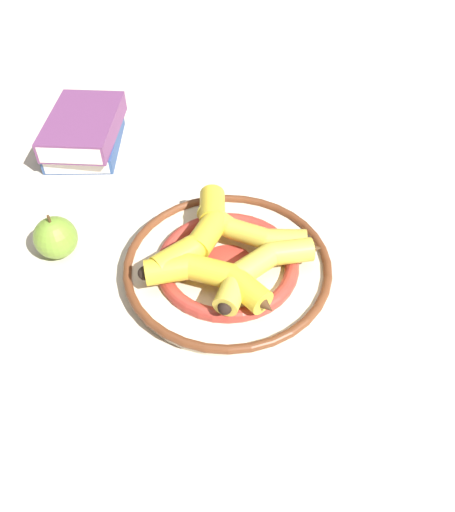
{
  "coord_description": "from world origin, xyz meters",
  "views": [
    {
      "loc": [
        -0.42,
        -0.22,
        0.56
      ],
      "look_at": [
        0.04,
        -0.04,
        0.04
      ],
      "focal_mm": 35.0,
      "sensor_mm": 36.0,
      "label": 1
    }
  ],
  "objects_px": {
    "book_stack": "(84,133)",
    "apple": "(56,238)",
    "decorative_bowl": "(228,266)",
    "banana_b": "(262,267)",
    "banana_a": "(248,230)",
    "banana_c": "(211,277)",
    "banana_d": "(197,235)"
  },
  "relations": [
    {
      "from": "banana_a",
      "to": "banana_c",
      "type": "bearing_deg",
      "value": -96.44
    },
    {
      "from": "banana_b",
      "to": "banana_d",
      "type": "distance_m",
      "value": 0.11
    },
    {
      "from": "banana_b",
      "to": "banana_c",
      "type": "distance_m",
      "value": 0.07
    },
    {
      "from": "banana_a",
      "to": "book_stack",
      "type": "relative_size",
      "value": 0.86
    },
    {
      "from": "banana_b",
      "to": "apple",
      "type": "relative_size",
      "value": 2.23
    },
    {
      "from": "banana_b",
      "to": "apple",
      "type": "distance_m",
      "value": 0.31
    },
    {
      "from": "decorative_bowl",
      "to": "banana_c",
      "type": "xyz_separation_m",
      "value": [
        -0.06,
        0.0,
        0.03
      ]
    },
    {
      "from": "decorative_bowl",
      "to": "apple",
      "type": "relative_size",
      "value": 3.96
    },
    {
      "from": "banana_a",
      "to": "banana_d",
      "type": "relative_size",
      "value": 0.91
    },
    {
      "from": "banana_b",
      "to": "book_stack",
      "type": "height_order",
      "value": "book_stack"
    },
    {
      "from": "decorative_bowl",
      "to": "banana_c",
      "type": "bearing_deg",
      "value": 177.92
    },
    {
      "from": "banana_a",
      "to": "banana_b",
      "type": "distance_m",
      "value": 0.08
    },
    {
      "from": "decorative_bowl",
      "to": "banana_b",
      "type": "height_order",
      "value": "banana_b"
    },
    {
      "from": "banana_d",
      "to": "apple",
      "type": "relative_size",
      "value": 2.71
    },
    {
      "from": "banana_a",
      "to": "banana_d",
      "type": "xyz_separation_m",
      "value": [
        -0.04,
        0.07,
        0.0
      ]
    },
    {
      "from": "book_stack",
      "to": "apple",
      "type": "bearing_deg",
      "value": -3.38
    },
    {
      "from": "decorative_bowl",
      "to": "apple",
      "type": "height_order",
      "value": "apple"
    },
    {
      "from": "decorative_bowl",
      "to": "banana_d",
      "type": "height_order",
      "value": "banana_d"
    },
    {
      "from": "book_stack",
      "to": "decorative_bowl",
      "type": "bearing_deg",
      "value": 34.76
    },
    {
      "from": "decorative_bowl",
      "to": "book_stack",
      "type": "height_order",
      "value": "book_stack"
    },
    {
      "from": "decorative_bowl",
      "to": "banana_a",
      "type": "relative_size",
      "value": 1.61
    },
    {
      "from": "decorative_bowl",
      "to": "banana_c",
      "type": "height_order",
      "value": "banana_c"
    },
    {
      "from": "banana_a",
      "to": "banana_c",
      "type": "relative_size",
      "value": 0.96
    },
    {
      "from": "book_stack",
      "to": "apple",
      "type": "xyz_separation_m",
      "value": [
        -0.25,
        -0.11,
        -0.0
      ]
    },
    {
      "from": "decorative_bowl",
      "to": "banana_d",
      "type": "xyz_separation_m",
      "value": [
        0.01,
        0.05,
        0.04
      ]
    },
    {
      "from": "banana_c",
      "to": "book_stack",
      "type": "distance_m",
      "value": 0.44
    },
    {
      "from": "banana_c",
      "to": "book_stack",
      "type": "height_order",
      "value": "book_stack"
    },
    {
      "from": "apple",
      "to": "decorative_bowl",
      "type": "bearing_deg",
      "value": -76.84
    },
    {
      "from": "banana_c",
      "to": "apple",
      "type": "xyz_separation_m",
      "value": [
        -0.0,
        0.25,
        -0.02
      ]
    },
    {
      "from": "banana_a",
      "to": "book_stack",
      "type": "bearing_deg",
      "value": 161.02
    },
    {
      "from": "banana_c",
      "to": "book_stack",
      "type": "xyz_separation_m",
      "value": [
        0.25,
        0.37,
        -0.01
      ]
    },
    {
      "from": "banana_a",
      "to": "banana_c",
      "type": "height_order",
      "value": "banana_c"
    }
  ]
}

